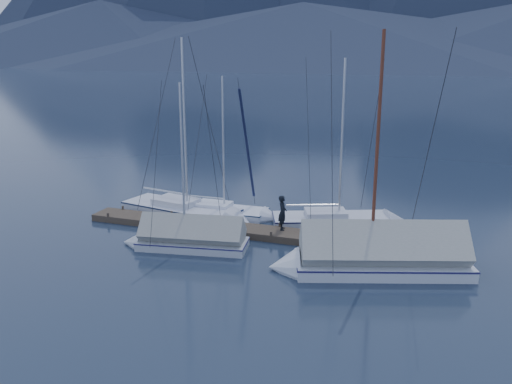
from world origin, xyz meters
TOP-DOWN VIEW (x-y plane):
  - ground at (0.00, 0.00)m, footprint 1000.00×1000.00m
  - dock at (0.00, 2.00)m, footprint 18.00×1.50m
  - mooring_posts at (-0.50, 2.00)m, footprint 15.12×1.52m
  - sailboat_open_left at (-4.11, 3.79)m, footprint 8.12×3.78m
  - sailboat_open_mid at (-2.31, 4.58)m, footprint 6.27×2.68m
  - sailboat_open_right at (3.94, 5.29)m, footprint 7.25×4.42m
  - sailboat_covered_near at (5.74, -0.63)m, footprint 8.55×4.91m
  - sailboat_covered_far at (-2.61, -0.72)m, footprint 6.08×2.81m
  - person at (1.24, 2.33)m, footprint 0.57×0.71m

SIDE VIEW (x-z plane):
  - ground at x=0.00m, z-range 0.00..0.00m
  - dock at x=0.00m, z-range -0.16..0.38m
  - sailboat_open_mid at x=-2.31m, z-range -3.98..4.27m
  - sailboat_open_right at x=3.94m, z-range -4.48..4.80m
  - sailboat_open_left at x=-4.11m, z-range -5.01..5.37m
  - mooring_posts at x=-0.50m, z-range 0.17..0.52m
  - sailboat_covered_far at x=-2.61m, z-range -3.71..4.52m
  - sailboat_covered_near at x=5.74m, z-range -4.79..5.85m
  - person at x=1.24m, z-range 0.34..2.04m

